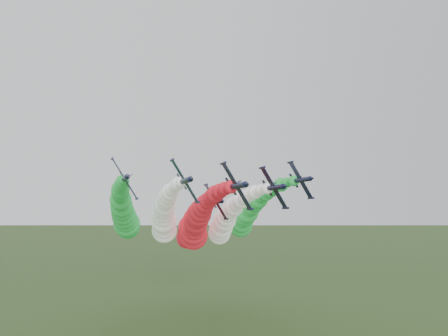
{
  "coord_description": "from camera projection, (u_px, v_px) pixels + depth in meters",
  "views": [
    {
      "loc": [
        -21.11,
        -77.0,
        34.28
      ],
      "look_at": [
        6.52,
        10.2,
        43.14
      ],
      "focal_mm": 35.0,
      "sensor_mm": 36.0,
      "label": 1
    }
  ],
  "objects": [
    {
      "name": "jet_inner_left",
      "position": [
        165.0,
        218.0,
        128.99
      ],
      "size": [
        13.37,
        69.37,
        20.8
      ],
      "rotation": [
        0.0,
        1.01,
        0.0
      ],
      "color": "black",
      "rests_on": "ground"
    },
    {
      "name": "jet_outer_left",
      "position": [
        125.0,
        215.0,
        133.3
      ],
      "size": [
        13.21,
        69.21,
        20.64
      ],
      "rotation": [
        0.0,
        1.01,
        0.0
      ],
      "color": "black",
      "rests_on": "ground"
    },
    {
      "name": "jet_lead",
      "position": [
        197.0,
        224.0,
        122.45
      ],
      "size": [
        13.65,
        69.65,
        21.08
      ],
      "rotation": [
        0.0,
        1.01,
        0.0
      ],
      "color": "black",
      "rests_on": "ground"
    },
    {
      "name": "jet_outer_right",
      "position": [
        248.0,
        213.0,
        144.01
      ],
      "size": [
        13.63,
        69.63,
        21.06
      ],
      "rotation": [
        0.0,
        1.01,
        0.0
      ],
      "color": "black",
      "rests_on": "ground"
    },
    {
      "name": "jet_trail",
      "position": [
        190.0,
        227.0,
        147.9
      ],
      "size": [
        13.24,
        69.25,
        20.68
      ],
      "rotation": [
        0.0,
        1.01,
        0.0
      ],
      "color": "black",
      "rests_on": "ground"
    },
    {
      "name": "jet_inner_right",
      "position": [
        226.0,
        221.0,
        132.39
      ],
      "size": [
        13.01,
        69.01,
        20.44
      ],
      "rotation": [
        0.0,
        1.01,
        0.0
      ],
      "color": "black",
      "rests_on": "ground"
    }
  ]
}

